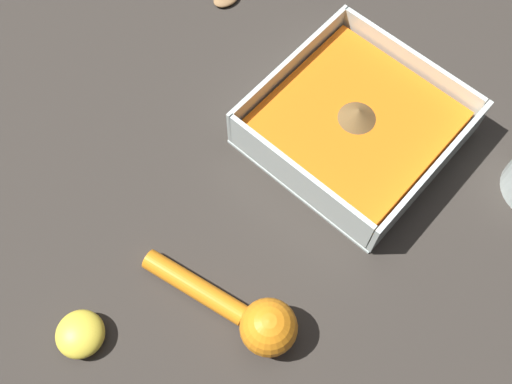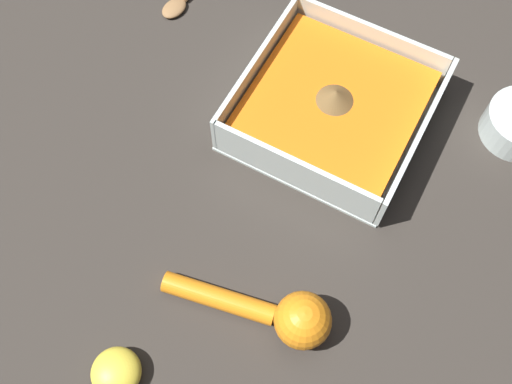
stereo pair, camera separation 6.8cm
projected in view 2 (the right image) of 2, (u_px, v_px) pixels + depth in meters
ground_plane at (341, 102)px, 0.77m from camera, size 4.00×4.00×0.00m
square_dish at (334, 109)px, 0.74m from camera, size 0.22×0.22×0.07m
lemon_squeezer at (282, 315)px, 0.63m from camera, size 0.07×0.19×0.06m
lemon_half at (116, 372)px, 0.62m from camera, size 0.05×0.05×0.03m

